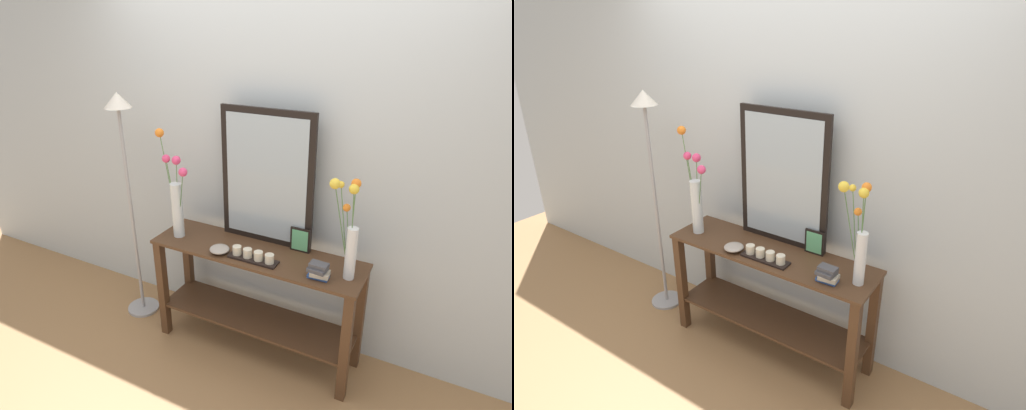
{
  "view_description": "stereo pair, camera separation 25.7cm",
  "coord_description": "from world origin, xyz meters",
  "views": [
    {
      "loc": [
        1.08,
        -2.1,
        2.13
      ],
      "look_at": [
        0.0,
        0.0,
        1.09
      ],
      "focal_mm": 30.09,
      "sensor_mm": 36.0,
      "label": 1
    },
    {
      "loc": [
        1.3,
        -1.97,
        2.13
      ],
      "look_at": [
        0.0,
        0.0,
        1.09
      ],
      "focal_mm": 30.09,
      "sensor_mm": 36.0,
      "label": 2
    }
  ],
  "objects": [
    {
      "name": "tall_vase_left",
      "position": [
        -0.57,
        -0.03,
        1.05
      ],
      "size": [
        0.27,
        0.12,
        0.71
      ],
      "color": "silver",
      "rests_on": "console_table"
    },
    {
      "name": "vase_right",
      "position": [
        0.58,
        -0.02,
        1.05
      ],
      "size": [
        0.17,
        0.18,
        0.6
      ],
      "color": "silver",
      "rests_on": "console_table"
    },
    {
      "name": "picture_frame_small",
      "position": [
        0.24,
        0.13,
        0.85
      ],
      "size": [
        0.13,
        0.01,
        0.16
      ],
      "color": "black",
      "rests_on": "console_table"
    },
    {
      "name": "console_table",
      "position": [
        0.0,
        0.0,
        0.48
      ],
      "size": [
        1.39,
        0.39,
        0.77
      ],
      "color": "#472D1C",
      "rests_on": "ground"
    },
    {
      "name": "ground_plane",
      "position": [
        0.0,
        0.0,
        -0.01
      ],
      "size": [
        7.0,
        6.0,
        0.02
      ],
      "primitive_type": "cube",
      "color": "#997047"
    },
    {
      "name": "mirror_leaning",
      "position": [
        -0.01,
        0.16,
        1.2
      ],
      "size": [
        0.63,
        0.03,
        0.87
      ],
      "color": "black",
      "rests_on": "console_table"
    },
    {
      "name": "wall_back",
      "position": [
        0.0,
        0.31,
        1.35
      ],
      "size": [
        6.4,
        0.08,
        2.7
      ],
      "primitive_type": "cube",
      "color": "#B2BCC1",
      "rests_on": "ground"
    },
    {
      "name": "book_stack",
      "position": [
        0.45,
        -0.1,
        0.81
      ],
      "size": [
        0.13,
        0.1,
        0.09
      ],
      "color": "#2D519E",
      "rests_on": "console_table"
    },
    {
      "name": "decorative_bowl",
      "position": [
        -0.2,
        -0.11,
        0.79
      ],
      "size": [
        0.13,
        0.13,
        0.04
      ],
      "color": "#9E9389",
      "rests_on": "console_table"
    },
    {
      "name": "floor_lamp",
      "position": [
        -0.99,
        -0.02,
        1.14
      ],
      "size": [
        0.24,
        0.24,
        1.69
      ],
      "color": "#9E9EA3",
      "rests_on": "ground"
    },
    {
      "name": "candle_tray",
      "position": [
        0.03,
        -0.1,
        0.79
      ],
      "size": [
        0.32,
        0.09,
        0.07
      ],
      "color": "black",
      "rests_on": "console_table"
    }
  ]
}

